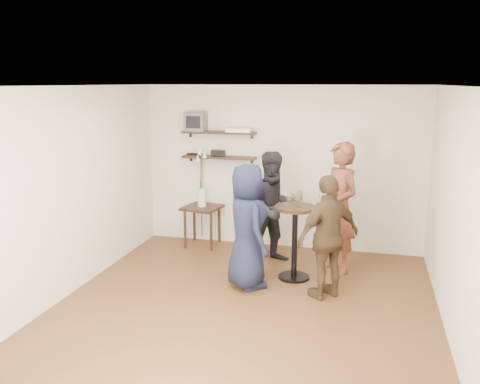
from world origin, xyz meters
name	(u,v)px	position (x,y,z in m)	size (l,w,h in m)	color
room	(244,203)	(0.00, 0.00, 1.30)	(4.58, 5.08, 2.68)	#4F2C19
shelf_upper	(219,132)	(-1.00, 2.38, 1.85)	(1.20, 0.25, 0.04)	black
shelf_lower	(219,157)	(-1.00, 2.38, 1.45)	(1.20, 0.25, 0.04)	black
crt_monitor	(196,122)	(-1.38, 2.38, 2.02)	(0.32, 0.30, 0.30)	#59595B
dvd_deck	(239,130)	(-0.66, 2.38, 1.90)	(0.40, 0.24, 0.06)	silver
radio	(218,153)	(-1.02, 2.38, 1.52)	(0.22, 0.10, 0.10)	black
power_strip	(196,154)	(-1.41, 2.42, 1.48)	(0.30, 0.05, 0.03)	black
side_table	(202,213)	(-1.25, 2.20, 0.55)	(0.65, 0.65, 0.66)	black
vase_lilies	(202,188)	(-1.25, 2.20, 0.97)	(0.19, 0.20, 0.98)	silver
drinks_table	(295,232)	(0.43, 1.14, 0.65)	(0.56, 0.56, 1.02)	black
wine_glass_fl	(290,197)	(0.36, 1.11, 1.15)	(0.06, 0.06, 0.19)	silver
wine_glass_fr	(300,197)	(0.49, 1.10, 1.16)	(0.07, 0.07, 0.21)	silver
wine_glass_bl	(295,195)	(0.41, 1.21, 1.16)	(0.07, 0.07, 0.21)	silver
wine_glass_br	(297,195)	(0.45, 1.15, 1.17)	(0.07, 0.07, 0.22)	silver
person_plaid	(339,208)	(0.99, 1.57, 0.92)	(0.67, 0.44, 1.85)	#AB132D
person_dark	(274,208)	(0.04, 1.72, 0.83)	(0.81, 0.63, 1.66)	black
person_navy	(247,226)	(-0.13, 0.72, 0.82)	(0.80, 0.52, 1.63)	black
person_brown	(328,237)	(0.92, 0.63, 0.78)	(0.91, 0.38, 1.56)	#45321D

